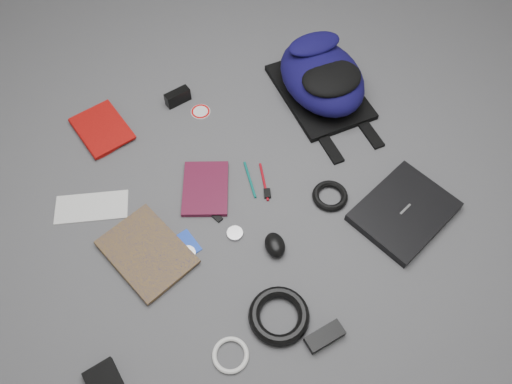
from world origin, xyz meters
name	(u,v)px	position (x,y,z in m)	size (l,w,h in m)	color
ground	(256,195)	(0.00, 0.00, 0.00)	(4.00, 4.00, 0.00)	#4F4F51
backpack	(322,76)	(0.40, 0.33, 0.09)	(0.30, 0.44, 0.18)	#0B0833
laptop	(404,212)	(0.42, -0.25, 0.02)	(0.31, 0.24, 0.03)	black
textbook_red	(81,140)	(-0.49, 0.44, 0.01)	(0.16, 0.22, 0.02)	#930808
comic_book	(120,274)	(-0.49, -0.11, 0.01)	(0.20, 0.28, 0.02)	#AB780C
envelope	(92,207)	(-0.52, 0.16, 0.00)	(0.24, 0.11, 0.00)	silver
dvd_case	(206,188)	(-0.15, 0.08, 0.01)	(0.15, 0.21, 0.02)	#440D20
compact_camera	(178,97)	(-0.11, 0.50, 0.03)	(0.10, 0.03, 0.05)	black
sticker_disc	(201,112)	(-0.05, 0.42, 0.00)	(0.07, 0.07, 0.00)	white
pen_teal	(250,180)	(0.00, 0.06, 0.00)	(0.01, 0.01, 0.15)	#0B6359
pen_red	(264,182)	(0.04, 0.04, 0.00)	(0.01, 0.01, 0.15)	#A00C18
id_badge	(187,244)	(-0.27, -0.09, 0.00)	(0.06, 0.09, 0.00)	blue
usb_black	(215,216)	(-0.15, -0.02, 0.00)	(0.02, 0.05, 0.01)	black
key_fob	(267,193)	(0.04, -0.01, 0.01)	(0.02, 0.04, 0.01)	black
mouse	(275,245)	(-0.02, -0.20, 0.02)	(0.06, 0.09, 0.05)	black
headphone_left	(188,254)	(-0.28, -0.12, 0.01)	(0.05, 0.05, 0.01)	#B0AFB2
headphone_right	(235,233)	(-0.12, -0.11, 0.01)	(0.05, 0.05, 0.01)	silver
cable_coil	(330,196)	(0.22, -0.10, 0.01)	(0.12, 0.12, 0.02)	black
power_brick	(325,336)	(0.00, -0.51, 0.01)	(0.11, 0.05, 0.03)	black
power_cord_coil	(279,316)	(-0.10, -0.41, 0.02)	(0.18, 0.18, 0.03)	black
pouch	(103,379)	(-0.61, -0.39, 0.01)	(0.09, 0.09, 0.02)	black
white_cable_coil	(231,355)	(-0.27, -0.46, 0.01)	(0.10, 0.10, 0.01)	white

